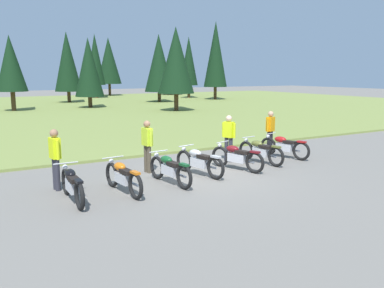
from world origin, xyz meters
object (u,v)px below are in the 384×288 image
motorcycle_silver (199,161)px  motorcycle_olive (260,151)px  motorcycle_maroon (237,157)px  rider_with_back_turned (147,143)px  rider_in_hivis_vest (55,156)px  motorcycle_red (284,146)px  motorcycle_black (72,184)px  motorcycle_british_green (170,169)px  rider_near_row_end (229,135)px  motorcycle_orange (123,177)px  rider_checking_bike (270,129)px

motorcycle_silver → motorcycle_olive: bearing=8.2°
motorcycle_maroon → rider_with_back_turned: 2.95m
rider_in_hivis_vest → rider_with_back_turned: size_ratio=1.00×
motorcycle_silver → motorcycle_red: size_ratio=1.01×
rider_in_hivis_vest → motorcycle_silver: bearing=-7.1°
motorcycle_red → motorcycle_silver: bearing=-170.4°
motorcycle_black → rider_with_back_turned: rider_with_back_turned is taller
motorcycle_black → motorcycle_maroon: 5.54m
motorcycle_red → rider_in_hivis_vest: (-8.30, -0.18, 0.51)m
motorcycle_black → motorcycle_british_green: same height
rider_in_hivis_vest → rider_near_row_end: same height
motorcycle_orange → motorcycle_maroon: size_ratio=1.03×
motorcycle_british_green → rider_in_hivis_vest: rider_in_hivis_vest is taller
motorcycle_orange → rider_near_row_end: size_ratio=1.26×
rider_checking_bike → motorcycle_olive: bearing=-139.9°
motorcycle_maroon → motorcycle_red: (2.69, 0.69, 0.00)m
motorcycle_olive → rider_checking_bike: rider_checking_bike is taller
motorcycle_silver → rider_checking_bike: size_ratio=1.24×
rider_in_hivis_vest → rider_checking_bike: same height
motorcycle_red → motorcycle_maroon: bearing=-165.6°
motorcycle_black → motorcycle_silver: (4.05, 0.72, 0.00)m
motorcycle_olive → rider_checking_bike: bearing=40.1°
motorcycle_maroon → motorcycle_silver: bearing=-179.8°
motorcycle_orange → rider_with_back_turned: rider_with_back_turned is taller
motorcycle_black → rider_checking_bike: 8.67m
motorcycle_orange → motorcycle_british_green: bearing=6.7°
motorcycle_orange → motorcycle_maroon: 4.19m
rider_with_back_turned → motorcycle_olive: bearing=-10.2°
motorcycle_british_green → rider_checking_bike: rider_checking_bike is taller
rider_near_row_end → motorcycle_orange: bearing=-158.9°
motorcycle_olive → rider_with_back_turned: bearing=169.8°
rider_near_row_end → rider_with_back_turned: bearing=-179.0°
motorcycle_silver → motorcycle_red: bearing=9.6°
rider_checking_bike → motorcycle_black: bearing=-163.9°
motorcycle_silver → rider_in_hivis_vest: bearing=172.9°
motorcycle_maroon → rider_with_back_turned: rider_with_back_turned is taller
rider_in_hivis_vest → motorcycle_orange: bearing=-37.6°
motorcycle_orange → rider_in_hivis_vest: bearing=142.4°
motorcycle_british_green → rider_near_row_end: rider_near_row_end is taller
motorcycle_olive → motorcycle_red: same height
motorcycle_orange → motorcycle_silver: 2.77m
motorcycle_orange → motorcycle_silver: (2.70, 0.62, 0.00)m
motorcycle_black → rider_in_hivis_vest: (-0.13, 1.24, 0.51)m
motorcycle_red → motorcycle_british_green: bearing=-168.0°
motorcycle_maroon → rider_checking_bike: size_ratio=1.22×
motorcycle_black → rider_in_hivis_vest: bearing=95.9°
motorcycle_orange → rider_near_row_end: rider_near_row_end is taller
motorcycle_black → motorcycle_maroon: same height
motorcycle_orange → rider_in_hivis_vest: size_ratio=1.26×
motorcycle_red → rider_checking_bike: 1.12m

